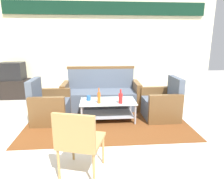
{
  "coord_description": "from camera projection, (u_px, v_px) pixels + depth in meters",
  "views": [
    {
      "loc": [
        -0.34,
        -3.0,
        1.59
      ],
      "look_at": [
        -0.04,
        0.7,
        0.65
      ],
      "focal_mm": 31.39,
      "sensor_mm": 36.0,
      "label": 1
    }
  ],
  "objects": [
    {
      "name": "ground_plane",
      "position": [
        118.0,
        137.0,
        3.31
      ],
      "size": [
        14.0,
        14.0,
        0.0
      ],
      "primitive_type": "plane",
      "color": "beige"
    },
    {
      "name": "tv_stand",
      "position": [
        15.0,
        89.0,
        5.51
      ],
      "size": [
        0.8,
        0.5,
        0.52
      ],
      "primitive_type": "cube",
      "color": "black",
      "rests_on": "ground"
    },
    {
      "name": "wicker_chair",
      "position": [
        79.0,
        139.0,
        2.24
      ],
      "size": [
        0.6,
        0.6,
        0.84
      ],
      "rotation": [
        0.0,
        0.0,
        -0.28
      ],
      "color": "#AD844C",
      "rests_on": "ground"
    },
    {
      "name": "bottle_red",
      "position": [
        121.0,
        98.0,
        3.73
      ],
      "size": [
        0.08,
        0.08,
        0.28
      ],
      "color": "red",
      "rests_on": "coffee_table"
    },
    {
      "name": "armchair_right",
      "position": [
        162.0,
        105.0,
        4.07
      ],
      "size": [
        0.71,
        0.77,
        0.85
      ],
      "rotation": [
        0.0,
        0.0,
        1.58
      ],
      "color": "#4C5666",
      "rests_on": "rug"
    },
    {
      "name": "armchair_left",
      "position": [
        50.0,
        107.0,
        3.91
      ],
      "size": [
        0.72,
        0.78,
        0.85
      ],
      "rotation": [
        0.0,
        0.0,
        -1.6
      ],
      "color": "#4C5666",
      "rests_on": "rug"
    },
    {
      "name": "couch",
      "position": [
        101.0,
        95.0,
        4.68
      ],
      "size": [
        1.81,
        0.77,
        0.96
      ],
      "rotation": [
        0.0,
        0.0,
        3.12
      ],
      "color": "#4C5666",
      "rests_on": "rug"
    },
    {
      "name": "television",
      "position": [
        12.0,
        71.0,
        5.39
      ],
      "size": [
        0.61,
        0.45,
        0.48
      ],
      "rotation": [
        0.0,
        0.0,
        3.13
      ],
      "color": "black",
      "rests_on": "tv_stand"
    },
    {
      "name": "wall_back",
      "position": [
        107.0,
        44.0,
        5.9
      ],
      "size": [
        6.52,
        0.19,
        2.8
      ],
      "color": "beige",
      "rests_on": "ground"
    },
    {
      "name": "cup",
      "position": [
        89.0,
        98.0,
        3.93
      ],
      "size": [
        0.08,
        0.08,
        0.1
      ],
      "primitive_type": "cylinder",
      "color": "#2659A5",
      "rests_on": "coffee_table"
    },
    {
      "name": "coffee_table",
      "position": [
        108.0,
        107.0,
        3.94
      ],
      "size": [
        1.1,
        0.6,
        0.4
      ],
      "color": "silver",
      "rests_on": "rug"
    },
    {
      "name": "rug",
      "position": [
        107.0,
        118.0,
        4.07
      ],
      "size": [
        3.11,
        2.21,
        0.01
      ],
      "primitive_type": "cube",
      "color": "brown",
      "rests_on": "ground"
    },
    {
      "name": "bottle_orange",
      "position": [
        99.0,
        97.0,
        3.74
      ],
      "size": [
        0.06,
        0.06,
        0.3
      ],
      "color": "#D85919",
      "rests_on": "coffee_table"
    }
  ]
}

